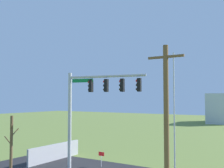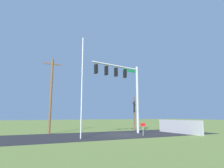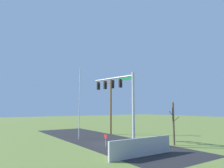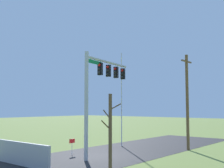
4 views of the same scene
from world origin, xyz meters
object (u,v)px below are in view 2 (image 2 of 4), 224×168
Objects in this scene: signal_mast at (125,84)px; open_sign at (143,126)px; flagpole at (82,86)px; utility_pole at (51,94)px; bare_tree at (134,113)px.

signal_mast reaches higher than open_sign.
utility_pole is (-1.73, 6.01, -0.16)m from flagpole.
flagpole reaches higher than bare_tree.
flagpole reaches higher than utility_pole.
utility_pole is at bearing 153.76° from signal_mast.
flagpole is (-5.71, -2.35, -1.00)m from signal_mast.
signal_mast is at bearing 106.14° from open_sign.
utility_pole reaches higher than open_sign.
bare_tree is at bearing 2.74° from utility_pole.
flagpole is 7.42× the size of open_sign.
signal_mast is 8.37m from utility_pole.
utility_pole is at bearing 106.02° from flagpole.
signal_mast reaches higher than bare_tree.
flagpole is 7.35m from open_sign.
bare_tree is 3.69× the size of open_sign.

